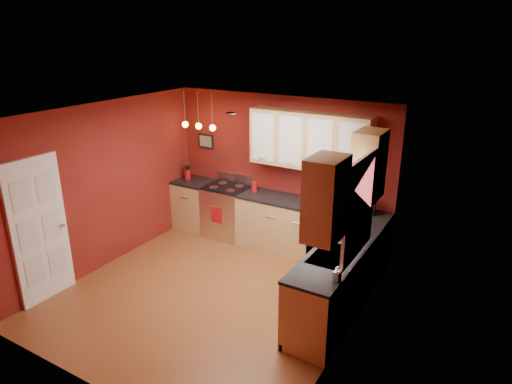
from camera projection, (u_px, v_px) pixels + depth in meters
The scene contains 27 objects.
floor at pixel (211, 294), 6.58m from camera, with size 4.20×4.20×0.00m, color brown.
ceiling at pixel (204, 115), 5.70m from camera, with size 4.00×4.20×0.02m, color silver.
wall_back at pixel (280, 171), 7.85m from camera, with size 4.00×0.02×2.60m, color maroon.
wall_front at pixel (81, 281), 4.44m from camera, with size 4.00×0.02×2.60m, color maroon.
wall_left at pixel (104, 186), 7.10m from camera, with size 0.02×4.20×2.60m, color maroon.
wall_right at pixel (351, 244), 5.19m from camera, with size 0.02×4.20×2.60m, color maroon.
base_cabinets_back_left at pixel (195, 205), 8.68m from camera, with size 0.70×0.60×0.90m, color tan.
base_cabinets_back_right at pixel (310, 232), 7.54m from camera, with size 2.54×0.60×0.90m, color tan.
base_cabinets_right at pixel (336, 284), 5.98m from camera, with size 0.60×2.10×0.90m, color tan.
counter_back_left at pixel (194, 182), 8.52m from camera, with size 0.70×0.62×0.04m, color black.
counter_back_right at pixel (311, 205), 7.38m from camera, with size 2.54×0.62×0.04m, color black.
counter_right at pixel (338, 252), 5.83m from camera, with size 0.62×2.10×0.04m, color black.
gas_range at pixel (227, 211), 8.32m from camera, with size 0.76×0.64×1.11m.
dishwasher_front at pixel (324, 243), 7.13m from camera, with size 0.60×0.02×0.80m, color silver.
sink at pixel (334, 258), 5.70m from camera, with size 0.50×0.70×0.33m.
window at pixel (359, 204), 5.31m from camera, with size 0.06×1.02×1.22m.
door_left_wall at pixel (39, 231), 6.20m from camera, with size 0.12×0.82×2.05m.
upper_cabinets_back at pixel (309, 141), 7.20m from camera, with size 2.00×0.35×0.90m, color tan.
upper_cabinets_right at pixel (349, 180), 5.32m from camera, with size 0.35×1.95×0.90m, color tan.
wall_picture at pixel (206, 141), 8.45m from camera, with size 0.32×0.03×0.26m, color black.
pendant_lights at pixel (199, 126), 8.02m from camera, with size 0.71×0.11×0.66m.
red_canister at pixel (254, 187), 7.92m from camera, with size 0.11×0.11×0.17m.
red_vase at pixel (188, 174), 8.59m from camera, with size 0.11×0.11×0.18m, color #A51115.
flowers at pixel (187, 166), 8.53m from camera, with size 0.10×0.10×0.18m, color #A51115.
coffee_maker at pixel (369, 206), 6.94m from camera, with size 0.21×0.21×0.28m.
soap_pump at pixel (337, 274), 5.10m from camera, with size 0.08×0.08×0.18m, color silver.
dish_towel at pixel (216, 215), 8.04m from camera, with size 0.22×0.01×0.30m, color #A51115.
Camera 1 is at (3.44, -4.58, 3.61)m, focal length 32.00 mm.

